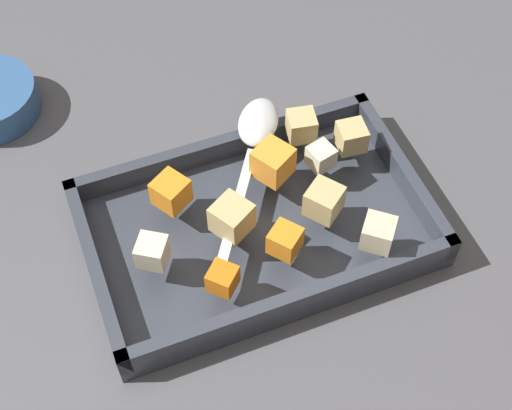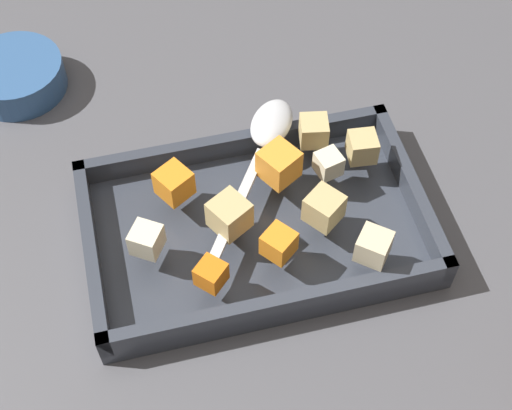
{
  "view_description": "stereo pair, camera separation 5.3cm",
  "coord_description": "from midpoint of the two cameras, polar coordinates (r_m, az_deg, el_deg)",
  "views": [
    {
      "loc": [
        -0.13,
        -0.38,
        0.62
      ],
      "look_at": [
        0.02,
        -0.01,
        0.05
      ],
      "focal_mm": 51.96,
      "sensor_mm": 36.0,
      "label": 1
    },
    {
      "loc": [
        -0.08,
        -0.4,
        0.62
      ],
      "look_at": [
        0.02,
        -0.01,
        0.05
      ],
      "focal_mm": 51.96,
      "sensor_mm": 36.0,
      "label": 2
    }
  ],
  "objects": [
    {
      "name": "serving_spoon",
      "position": [
        0.76,
        2.9,
        5.47
      ],
      "size": [
        0.14,
        0.2,
        0.02
      ],
      "rotation": [
        0.0,
        0.0,
        4.14
      ],
      "color": "silver",
      "rests_on": "baking_dish"
    },
    {
      "name": "potato_chunk_corner_ne",
      "position": [
        0.69,
        0.16,
        -0.89
      ],
      "size": [
        0.04,
        0.04,
        0.03
      ],
      "primitive_type": "cube",
      "rotation": [
        0.0,
        0.0,
        5.24
      ],
      "color": "tan",
      "rests_on": "baking_dish"
    },
    {
      "name": "potato_chunk_corner_se",
      "position": [
        0.68,
        -6.22,
        -2.8
      ],
      "size": [
        0.04,
        0.04,
        0.03
      ],
      "primitive_type": "cube",
      "rotation": [
        0.0,
        0.0,
        5.7
      ],
      "color": "beige",
      "rests_on": "baking_dish"
    },
    {
      "name": "carrot_chunk_front_center",
      "position": [
        0.66,
        -1.17,
        -5.48
      ],
      "size": [
        0.03,
        0.03,
        0.02
      ],
      "primitive_type": "cube",
      "rotation": [
        0.0,
        0.0,
        2.34
      ],
      "color": "orange",
      "rests_on": "baking_dish"
    },
    {
      "name": "carrot_chunk_heap_side",
      "position": [
        0.72,
        3.9,
        3.05
      ],
      "size": [
        0.05,
        0.05,
        0.03
      ],
      "primitive_type": "cube",
      "rotation": [
        0.0,
        0.0,
        5.25
      ],
      "color": "orange",
      "rests_on": "baking_dish"
    },
    {
      "name": "carrot_chunk_near_left",
      "position": [
        0.67,
        4.03,
        -3.1
      ],
      "size": [
        0.04,
        0.04,
        0.03
      ],
      "primitive_type": "cube",
      "rotation": [
        0.0,
        0.0,
        3.82
      ],
      "color": "orange",
      "rests_on": "baking_dish"
    },
    {
      "name": "potato_chunk_back_center",
      "position": [
        0.76,
        6.49,
        5.59
      ],
      "size": [
        0.03,
        0.03,
        0.03
      ],
      "primitive_type": "cube",
      "rotation": [
        0.0,
        0.0,
        4.53
      ],
      "color": "tan",
      "rests_on": "baking_dish"
    },
    {
      "name": "potato_chunk_center",
      "position": [
        0.75,
        10.21,
        4.32
      ],
      "size": [
        0.03,
        0.03,
        0.03
      ],
      "primitive_type": "cube",
      "rotation": [
        0.0,
        0.0,
        1.47
      ],
      "color": "tan",
      "rests_on": "baking_dish"
    },
    {
      "name": "ground_plane",
      "position": [
        0.74,
        0.57,
        -2.36
      ],
      "size": [
        4.0,
        4.0,
        0.0
      ],
      "primitive_type": "plane",
      "color": "#4C4C51"
    },
    {
      "name": "baking_dish",
      "position": [
        0.73,
        2.08,
        -1.86
      ],
      "size": [
        0.33,
        0.21,
        0.04
      ],
      "color": "#333842",
      "rests_on": "ground_plane"
    },
    {
      "name": "small_prep_bowl",
      "position": [
        0.89,
        -16.37,
        9.44
      ],
      "size": [
        0.11,
        0.11,
        0.04
      ],
      "primitive_type": "cylinder",
      "color": "#33598C",
      "rests_on": "ground_plane"
    },
    {
      "name": "potato_chunk_far_left",
      "position": [
        0.73,
        7.68,
        3.07
      ],
      "size": [
        0.03,
        0.03,
        0.02
      ],
      "primitive_type": "cube",
      "rotation": [
        0.0,
        0.0,
        3.39
      ],
      "color": "beige",
      "rests_on": "baking_dish"
    },
    {
      "name": "potato_chunk_corner_sw",
      "position": [
        0.68,
        11.26,
        -3.27
      ],
      "size": [
        0.04,
        0.04,
        0.03
      ],
      "primitive_type": "cube",
      "rotation": [
        0.0,
        0.0,
        2.45
      ],
      "color": "beige",
      "rests_on": "baking_dish"
    },
    {
      "name": "carrot_chunk_near_right",
      "position": [
        0.71,
        -4.21,
        1.57
      ],
      "size": [
        0.04,
        0.04,
        0.03
      ],
      "primitive_type": "cube",
      "rotation": [
        0.0,
        0.0,
        2.12
      ],
      "color": "orange",
      "rests_on": "baking_dish"
    },
    {
      "name": "potato_chunk_under_handle",
      "position": [
        0.7,
        7.44,
        -0.36
      ],
      "size": [
        0.04,
        0.04,
        0.03
      ],
      "primitive_type": "cube",
      "rotation": [
        0.0,
        0.0,
        3.79
      ],
      "color": "tan",
      "rests_on": "baking_dish"
    }
  ]
}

